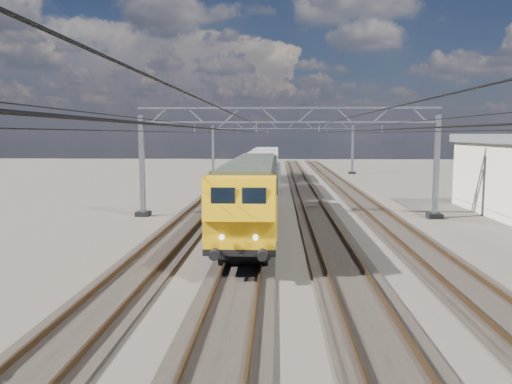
{
  "coord_description": "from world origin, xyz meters",
  "views": [
    {
      "loc": [
        -0.63,
        -28.21,
        5.39
      ],
      "look_at": [
        -1.74,
        -2.55,
        2.4
      ],
      "focal_mm": 35.0,
      "sensor_mm": 36.0,
      "label": 1
    }
  ],
  "objects_px": {
    "locomotive": "(253,189)",
    "hopper_wagon_lead": "(263,169)",
    "catenary_gantry_mid": "(287,157)",
    "hopper_wagon_mid": "(266,161)",
    "catenary_gantry_far": "(282,145)"
  },
  "relations": [
    {
      "from": "catenary_gantry_mid",
      "to": "locomotive",
      "type": "relative_size",
      "value": 0.94
    },
    {
      "from": "catenary_gantry_mid",
      "to": "hopper_wagon_mid",
      "type": "height_order",
      "value": "catenary_gantry_mid"
    },
    {
      "from": "catenary_gantry_mid",
      "to": "locomotive",
      "type": "bearing_deg",
      "value": -113.04
    },
    {
      "from": "locomotive",
      "to": "catenary_gantry_mid",
      "type": "bearing_deg",
      "value": 66.96
    },
    {
      "from": "catenary_gantry_mid",
      "to": "hopper_wagon_mid",
      "type": "relative_size",
      "value": 1.53
    },
    {
      "from": "catenary_gantry_mid",
      "to": "hopper_wagon_mid",
      "type": "distance_m",
      "value": 27.32
    },
    {
      "from": "locomotive",
      "to": "hopper_wagon_mid",
      "type": "relative_size",
      "value": 1.62
    },
    {
      "from": "locomotive",
      "to": "hopper_wagon_lead",
      "type": "xyz_separation_m",
      "value": [
        -0.0,
        17.7,
        -0.09
      ]
    },
    {
      "from": "locomotive",
      "to": "hopper_wagon_lead",
      "type": "relative_size",
      "value": 1.62
    },
    {
      "from": "catenary_gantry_mid",
      "to": "catenary_gantry_far",
      "type": "distance_m",
      "value": 36.0
    },
    {
      "from": "catenary_gantry_far",
      "to": "locomotive",
      "type": "height_order",
      "value": "catenary_gantry_far"
    },
    {
      "from": "hopper_wagon_mid",
      "to": "locomotive",
      "type": "bearing_deg",
      "value": -90.0
    },
    {
      "from": "hopper_wagon_lead",
      "to": "hopper_wagon_mid",
      "type": "xyz_separation_m",
      "value": [
        0.0,
        14.2,
        0.0
      ]
    },
    {
      "from": "catenary_gantry_far",
      "to": "locomotive",
      "type": "bearing_deg",
      "value": -92.81
    },
    {
      "from": "hopper_wagon_lead",
      "to": "catenary_gantry_mid",
      "type": "bearing_deg",
      "value": -81.25
    }
  ]
}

